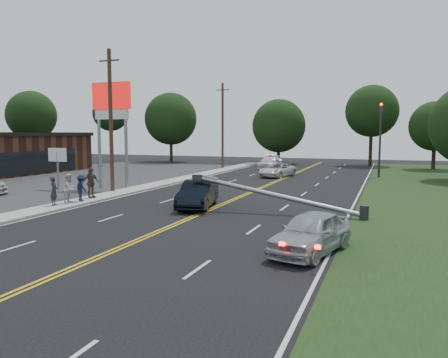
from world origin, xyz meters
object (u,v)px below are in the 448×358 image
at_px(utility_pole_far, 223,126).
at_px(bystander_b, 70,188).
at_px(crashed_sedan, 198,194).
at_px(bystander_a, 54,191).
at_px(utility_pole_mid, 111,121).
at_px(small_sign, 57,158).
at_px(emergency_a, 277,170).
at_px(bystander_d, 91,183).
at_px(fallen_streetlight, 285,197).
at_px(traffic_signal, 380,133).
at_px(waiting_sedan, 311,232).
at_px(pylon_sign, 112,109).
at_px(emergency_b, 270,162).
at_px(bystander_c, 81,188).

distance_m(utility_pole_far, bystander_b, 27.73).
distance_m(crashed_sedan, bystander_a, 8.18).
bearing_deg(utility_pole_mid, bystander_b, -81.40).
relative_size(small_sign, emergency_a, 0.66).
bearing_deg(emergency_a, utility_pole_far, 152.79).
xyz_separation_m(utility_pole_mid, crashed_sedan, (8.29, -3.66, -4.32)).
height_order(utility_pole_far, bystander_d, utility_pole_far).
bearing_deg(fallen_streetlight, small_sign, 167.60).
xyz_separation_m(small_sign, bystander_a, (5.41, -6.46, -1.39)).
relative_size(traffic_signal, bystander_a, 4.30).
bearing_deg(waiting_sedan, utility_pole_far, 130.49).
relative_size(pylon_sign, utility_pole_mid, 0.80).
bearing_deg(emergency_b, utility_pole_far, -159.55).
bearing_deg(bystander_b, bystander_d, -7.99).
height_order(bystander_a, bystander_b, bystander_b).
bearing_deg(fallen_streetlight, bystander_b, -173.57).
xyz_separation_m(pylon_sign, bystander_b, (2.12, -7.42, -5.01)).
bearing_deg(crashed_sedan, waiting_sedan, -55.85).
xyz_separation_m(fallen_streetlight, bystander_c, (-12.32, -0.68, 0.01)).
height_order(utility_pole_far, bystander_c, utility_pole_far).
bearing_deg(traffic_signal, bystander_b, -125.47).
distance_m(pylon_sign, emergency_a, 17.09).
height_order(utility_pole_far, emergency_a, utility_pole_far).
bearing_deg(bystander_d, bystander_b, -160.56).
xyz_separation_m(crashed_sedan, bystander_d, (-7.53, 0.28, 0.33)).
xyz_separation_m(utility_pole_mid, bystander_d, (0.76, -3.38, -3.99)).
bearing_deg(bystander_c, bystander_d, -2.46).
bearing_deg(traffic_signal, waiting_sedan, -93.25).
bearing_deg(bystander_d, bystander_c, -148.94).
distance_m(pylon_sign, crashed_sedan, 12.30).
distance_m(fallen_streetlight, waiting_sedan, 7.30).
relative_size(bystander_a, bystander_d, 0.84).
xyz_separation_m(waiting_sedan, emergency_a, (-7.57, 25.96, -0.08)).
height_order(waiting_sedan, emergency_a, waiting_sedan).
bearing_deg(emergency_a, emergency_b, 121.22).
height_order(utility_pole_far, bystander_a, utility_pole_far).
bearing_deg(waiting_sedan, emergency_b, 121.61).
distance_m(pylon_sign, emergency_b, 23.66).
bearing_deg(bystander_d, utility_pole_far, 19.38).
xyz_separation_m(fallen_streetlight, crashed_sedan, (-5.10, 0.34, -0.15)).
bearing_deg(utility_pole_far, bystander_b, -88.29).
bearing_deg(traffic_signal, bystander_c, -125.94).
height_order(emergency_b, bystander_c, bystander_c).
distance_m(utility_pole_far, emergency_b, 7.12).
height_order(utility_pole_mid, crashed_sedan, utility_pole_mid).
height_order(fallen_streetlight, bystander_b, fallen_streetlight).
xyz_separation_m(fallen_streetlight, bystander_b, (-12.57, -1.42, 0.06)).
bearing_deg(crashed_sedan, emergency_b, 83.95).
distance_m(utility_pole_far, bystander_a, 28.77).
bearing_deg(waiting_sedan, bystander_a, 178.65).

